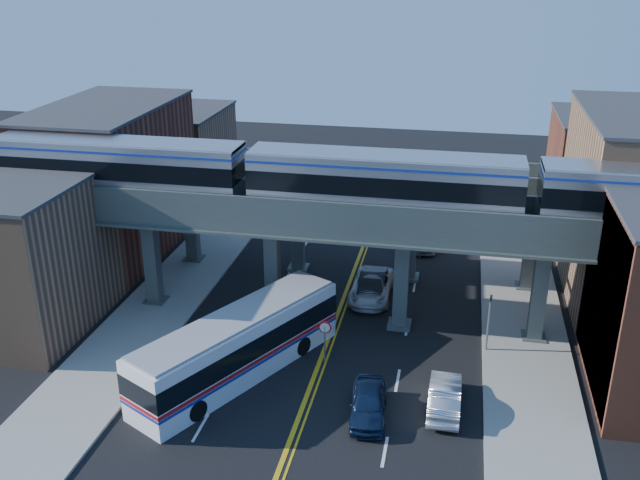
% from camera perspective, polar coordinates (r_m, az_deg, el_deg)
% --- Properties ---
extents(ground, '(120.00, 120.00, 0.00)m').
position_cam_1_polar(ground, '(38.27, -0.94, -12.06)').
color(ground, black).
rests_on(ground, ground).
extents(sidewalk_west, '(5.00, 70.00, 0.16)m').
position_cam_1_polar(sidewalk_west, '(49.68, -11.53, -3.86)').
color(sidewalk_west, gray).
rests_on(sidewalk_west, ground).
extents(sidewalk_east, '(5.00, 70.00, 0.16)m').
position_cam_1_polar(sidewalk_east, '(46.40, 15.90, -6.27)').
color(sidewalk_east, gray).
rests_on(sidewalk_east, ground).
extents(building_west_a, '(8.00, 10.00, 9.00)m').
position_cam_1_polar(building_west_a, '(46.36, -22.80, -1.19)').
color(building_west_a, '#8A6647').
rests_on(building_west_a, ground).
extents(building_west_b, '(8.00, 14.00, 11.00)m').
position_cam_1_polar(building_west_b, '(55.65, -16.32, 4.56)').
color(building_west_b, brown).
rests_on(building_west_b, ground).
extents(building_west_c, '(8.00, 10.00, 8.00)m').
position_cam_1_polar(building_west_c, '(67.34, -11.22, 6.71)').
color(building_west_c, '#8A6647').
rests_on(building_west_c, ground).
extents(building_east_b, '(8.00, 14.00, 12.00)m').
position_cam_1_polar(building_east_b, '(50.73, 24.08, 2.39)').
color(building_east_b, '#8A6647').
rests_on(building_east_b, ground).
extents(building_east_c, '(8.00, 10.00, 9.00)m').
position_cam_1_polar(building_east_c, '(63.32, 21.63, 5.04)').
color(building_east_c, brown).
rests_on(building_east_c, ground).
extents(mural_panel, '(0.10, 9.50, 9.50)m').
position_cam_1_polar(mural_panel, '(39.46, 21.53, -4.66)').
color(mural_panel, teal).
rests_on(mural_panel, ground).
extents(elevated_viaduct_near, '(52.00, 3.60, 7.40)m').
position_cam_1_polar(elevated_viaduct_near, '(42.25, 1.31, 1.30)').
color(elevated_viaduct_near, '#45504D').
rests_on(elevated_viaduct_near, ground).
extents(elevated_viaduct_far, '(52.00, 3.60, 7.40)m').
position_cam_1_polar(elevated_viaduct_far, '(48.76, 2.77, 4.19)').
color(elevated_viaduct_far, '#45504D').
rests_on(elevated_viaduct_far, ground).
extents(transit_train, '(48.31, 3.03, 3.53)m').
position_cam_1_polar(transit_train, '(40.95, 5.14, 4.74)').
color(transit_train, black).
rests_on(transit_train, elevated_viaduct_near).
extents(stop_sign, '(0.76, 0.09, 2.63)m').
position_cam_1_polar(stop_sign, '(39.78, 0.39, -7.63)').
color(stop_sign, slate).
rests_on(stop_sign, ground).
extents(traffic_signal, '(0.15, 0.18, 4.10)m').
position_cam_1_polar(traffic_signal, '(41.66, 13.38, -5.97)').
color(traffic_signal, slate).
rests_on(traffic_signal, ground).
extents(transit_bus, '(8.84, 13.12, 3.43)m').
position_cam_1_polar(transit_bus, '(39.04, -6.55, -8.41)').
color(transit_bus, white).
rests_on(transit_bus, ground).
extents(car_lane_a, '(2.15, 4.52, 1.49)m').
position_cam_1_polar(car_lane_a, '(36.22, 3.88, -12.92)').
color(car_lane_a, '#0F1D38').
rests_on(car_lane_a, ground).
extents(car_lane_b, '(1.80, 4.88, 1.59)m').
position_cam_1_polar(car_lane_b, '(47.72, 4.19, -3.62)').
color(car_lane_b, '#2A2B2D').
rests_on(car_lane_b, ground).
extents(car_lane_c, '(2.66, 5.65, 1.56)m').
position_cam_1_polar(car_lane_c, '(47.55, 4.16, -3.74)').
color(car_lane_c, silver).
rests_on(car_lane_c, ground).
extents(car_lane_d, '(2.69, 5.96, 1.69)m').
position_cam_1_polar(car_lane_d, '(56.56, 8.36, 0.52)').
color(car_lane_d, silver).
rests_on(car_lane_d, ground).
extents(car_parked_curb, '(1.60, 4.56, 1.50)m').
position_cam_1_polar(car_parked_curb, '(37.18, 9.95, -12.21)').
color(car_parked_curb, '#A4A5A9').
rests_on(car_parked_curb, ground).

